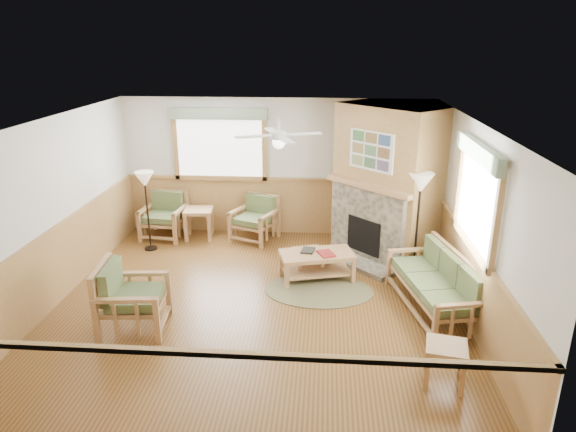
# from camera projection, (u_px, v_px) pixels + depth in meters

# --- Properties ---
(floor) EXTENTS (6.00, 6.00, 0.01)m
(floor) POSITION_uv_depth(u_px,v_px,m) (258.00, 303.00, 7.70)
(floor) COLOR brown
(floor) RESTS_ON ground
(ceiling) EXTENTS (6.00, 6.00, 0.01)m
(ceiling) POSITION_uv_depth(u_px,v_px,m) (254.00, 122.00, 6.81)
(ceiling) COLOR white
(ceiling) RESTS_ON floor
(wall_back) EXTENTS (6.00, 0.02, 2.70)m
(wall_back) POSITION_uv_depth(u_px,v_px,m) (276.00, 168.00, 10.07)
(wall_back) COLOR silver
(wall_back) RESTS_ON floor
(wall_front) EXTENTS (6.00, 0.02, 2.70)m
(wall_front) POSITION_uv_depth(u_px,v_px,m) (210.00, 334.00, 4.43)
(wall_front) COLOR silver
(wall_front) RESTS_ON floor
(wall_left) EXTENTS (0.02, 6.00, 2.70)m
(wall_left) POSITION_uv_depth(u_px,v_px,m) (52.00, 213.00, 7.46)
(wall_left) COLOR silver
(wall_left) RESTS_ON floor
(wall_right) EXTENTS (0.02, 6.00, 2.70)m
(wall_right) POSITION_uv_depth(u_px,v_px,m) (473.00, 224.00, 7.04)
(wall_right) COLOR silver
(wall_right) RESTS_ON floor
(wainscot) EXTENTS (6.00, 6.00, 1.10)m
(wainscot) POSITION_uv_depth(u_px,v_px,m) (257.00, 270.00, 7.51)
(wainscot) COLOR #9D7540
(wainscot) RESTS_ON floor
(fireplace) EXTENTS (3.11, 3.11, 2.70)m
(fireplace) POSITION_uv_depth(u_px,v_px,m) (387.00, 182.00, 9.04)
(fireplace) COLOR #9D7540
(fireplace) RESTS_ON floor
(window_back) EXTENTS (1.90, 0.16, 1.50)m
(window_back) POSITION_uv_depth(u_px,v_px,m) (218.00, 106.00, 9.73)
(window_back) COLOR white
(window_back) RESTS_ON wall_back
(window_right) EXTENTS (0.16, 1.90, 1.50)m
(window_right) POSITION_uv_depth(u_px,v_px,m) (485.00, 141.00, 6.47)
(window_right) COLOR white
(window_right) RESTS_ON wall_right
(ceiling_fan) EXTENTS (1.59, 1.59, 0.36)m
(ceiling_fan) POSITION_uv_depth(u_px,v_px,m) (279.00, 122.00, 7.08)
(ceiling_fan) COLOR white
(ceiling_fan) RESTS_ON ceiling
(sofa) EXTENTS (1.99, 1.15, 0.86)m
(sofa) POSITION_uv_depth(u_px,v_px,m) (434.00, 283.00, 7.36)
(sofa) COLOR #A4794C
(sofa) RESTS_ON floor
(armchair_back_left) EXTENTS (0.85, 0.85, 0.88)m
(armchair_back_left) POSITION_uv_depth(u_px,v_px,m) (164.00, 216.00, 10.11)
(armchair_back_left) COLOR #A4794C
(armchair_back_left) RESTS_ON floor
(armchair_back_right) EXTENTS (1.00, 1.00, 0.86)m
(armchair_back_right) POSITION_uv_depth(u_px,v_px,m) (254.00, 219.00, 9.98)
(armchair_back_right) COLOR #A4794C
(armchair_back_right) RESTS_ON floor
(armchair_left) EXTENTS (0.93, 0.93, 0.95)m
(armchair_left) POSITION_uv_depth(u_px,v_px,m) (133.00, 297.00, 6.88)
(armchair_left) COLOR #A4794C
(armchair_left) RESTS_ON floor
(coffee_table) EXTENTS (1.29, 0.87, 0.47)m
(coffee_table) POSITION_uv_depth(u_px,v_px,m) (317.00, 266.00, 8.37)
(coffee_table) COLOR #A4794C
(coffee_table) RESTS_ON floor
(end_table_chairs) EXTENTS (0.59, 0.57, 0.60)m
(end_table_chairs) POSITION_uv_depth(u_px,v_px,m) (199.00, 224.00, 10.10)
(end_table_chairs) COLOR #A4794C
(end_table_chairs) RESTS_ON floor
(end_table_sofa) EXTENTS (0.53, 0.51, 0.51)m
(end_table_sofa) POSITION_uv_depth(u_px,v_px,m) (445.00, 364.00, 5.83)
(end_table_sofa) COLOR #A4794C
(end_table_sofa) RESTS_ON floor
(footstool) EXTENTS (0.58, 0.58, 0.41)m
(footstool) POSITION_uv_depth(u_px,v_px,m) (308.00, 262.00, 8.61)
(footstool) COLOR #A4794C
(footstool) RESTS_ON floor
(braided_rug) EXTENTS (2.09, 2.09, 0.01)m
(braided_rug) POSITION_uv_depth(u_px,v_px,m) (319.00, 291.00, 8.06)
(braided_rug) COLOR brown
(braided_rug) RESTS_ON floor
(floor_lamp_left) EXTENTS (0.44, 0.44, 1.50)m
(floor_lamp_left) POSITION_uv_depth(u_px,v_px,m) (147.00, 211.00, 9.42)
(floor_lamp_left) COLOR black
(floor_lamp_left) RESTS_ON floor
(floor_lamp_right) EXTENTS (0.52, 0.52, 1.76)m
(floor_lamp_right) POSITION_uv_depth(u_px,v_px,m) (417.00, 225.00, 8.34)
(floor_lamp_right) COLOR black
(floor_lamp_right) RESTS_ON floor
(book_red) EXTENTS (0.32, 0.36, 0.03)m
(book_red) POSITION_uv_depth(u_px,v_px,m) (326.00, 253.00, 8.22)
(book_red) COLOR maroon
(book_red) RESTS_ON coffee_table
(book_dark) EXTENTS (0.24, 0.30, 0.03)m
(book_dark) POSITION_uv_depth(u_px,v_px,m) (308.00, 250.00, 8.36)
(book_dark) COLOR black
(book_dark) RESTS_ON coffee_table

